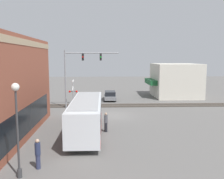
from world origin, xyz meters
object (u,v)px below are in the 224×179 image
at_px(city_bus, 87,114).
at_px(streetlamp, 17,122).
at_px(crossing_signal, 73,92).
at_px(pedestrian_by_lamp, 38,153).
at_px(parked_car_grey, 110,96).
at_px(pedestrian_near_bus, 106,122).

bearing_deg(city_bus, streetlamp, 158.44).
height_order(crossing_signal, pedestrian_by_lamp, crossing_signal).
relative_size(streetlamp, parked_car_grey, 1.14).
height_order(parked_car_grey, pedestrian_by_lamp, pedestrian_by_lamp).
height_order(streetlamp, parked_car_grey, streetlamp).
height_order(crossing_signal, parked_car_grey, crossing_signal).
bearing_deg(pedestrian_by_lamp, city_bus, -19.21).
relative_size(crossing_signal, parked_car_grey, 0.81).
distance_m(streetlamp, pedestrian_near_bus, 10.13).
bearing_deg(pedestrian_near_bus, streetlamp, 149.75).
xyz_separation_m(crossing_signal, pedestrian_near_bus, (-10.50, -4.15, -1.38)).
bearing_deg(crossing_signal, parked_car_grey, -37.30).
xyz_separation_m(pedestrian_by_lamp, pedestrian_near_bus, (7.44, -4.21, -0.05)).
distance_m(city_bus, crossing_signal, 11.07).
bearing_deg(streetlamp, city_bus, -21.56).
distance_m(crossing_signal, streetlamp, 19.07).
relative_size(city_bus, streetlamp, 2.04).
bearing_deg(city_bus, crossing_signal, 12.70).
bearing_deg(crossing_signal, city_bus, -167.30).
bearing_deg(parked_car_grey, pedestrian_by_lamp, 168.28).
xyz_separation_m(parked_car_grey, pedestrian_near_bus, (-17.10, 0.88, 0.24)).
bearing_deg(pedestrian_by_lamp, crossing_signal, -0.20).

